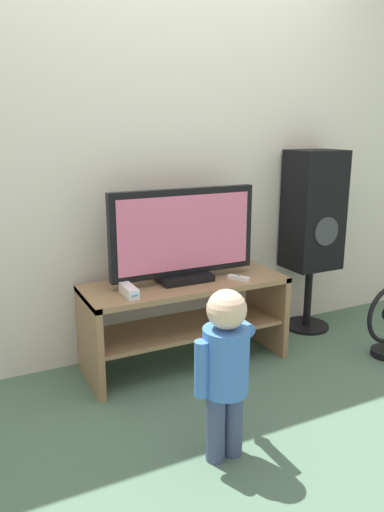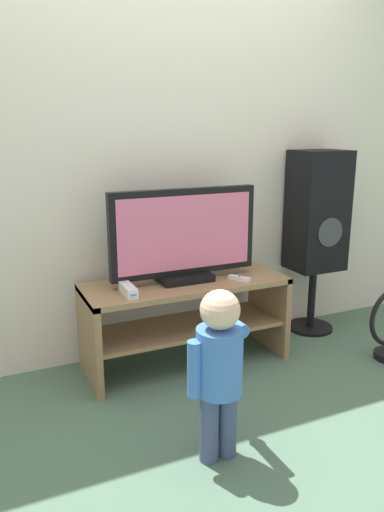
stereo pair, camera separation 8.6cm
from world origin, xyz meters
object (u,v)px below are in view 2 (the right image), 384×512
object	(u,v)px
television	(184,236)
child	(219,361)
game_console	(128,290)
remote_primary	(239,278)
speaker_tower	(317,215)

from	to	relation	value
television	child	size ratio (longest dim) A/B	1.16
television	game_console	distance (m)	0.44
game_console	remote_primary	size ratio (longest dim) A/B	1.36
child	game_console	bearing A→B (deg)	100.52
child	television	bearing A→B (deg)	75.28
child	speaker_tower	distance (m)	1.57
television	speaker_tower	size ratio (longest dim) A/B	0.71
remote_primary	child	bearing A→B (deg)	-124.99
remote_primary	game_console	bearing A→B (deg)	178.16
television	child	distance (m)	0.94
game_console	speaker_tower	world-z (taller)	speaker_tower
child	remote_primary	bearing A→B (deg)	55.01
remote_primary	child	distance (m)	0.89
remote_primary	child	xyz separation A→B (m)	(-0.51, -0.73, -0.08)
television	speaker_tower	xyz separation A→B (m)	(0.98, 0.09, 0.03)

